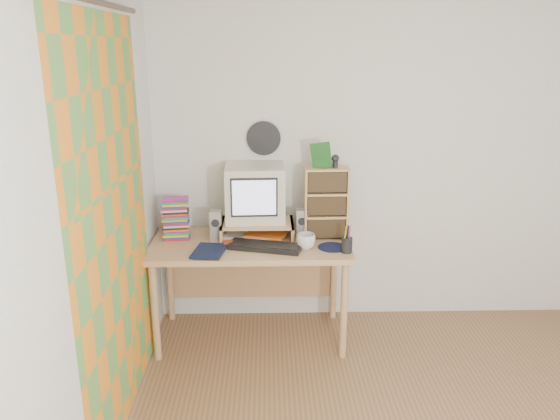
{
  "coord_description": "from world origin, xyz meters",
  "views": [
    {
      "loc": [
        -0.9,
        -2.25,
        2.08
      ],
      "look_at": [
        -0.82,
        1.33,
        1.0
      ],
      "focal_mm": 35.0,
      "sensor_mm": 36.0,
      "label": 1
    }
  ],
  "objects_px": {
    "mug": "(306,241)",
    "diary": "(194,249)",
    "desk": "(251,256)",
    "cd_rack": "(326,203)",
    "crt_monitor": "(255,193)",
    "dvd_stack": "(176,221)",
    "keyboard": "(265,247)"
  },
  "relations": [
    {
      "from": "cd_rack",
      "to": "dvd_stack",
      "type": "bearing_deg",
      "value": 179.02
    },
    {
      "from": "crt_monitor",
      "to": "cd_rack",
      "type": "height_order",
      "value": "cd_rack"
    },
    {
      "from": "cd_rack",
      "to": "desk",
      "type": "bearing_deg",
      "value": -177.75
    },
    {
      "from": "diary",
      "to": "keyboard",
      "type": "bearing_deg",
      "value": 14.77
    },
    {
      "from": "crt_monitor",
      "to": "mug",
      "type": "height_order",
      "value": "crt_monitor"
    },
    {
      "from": "crt_monitor",
      "to": "cd_rack",
      "type": "relative_size",
      "value": 0.8
    },
    {
      "from": "crt_monitor",
      "to": "dvd_stack",
      "type": "relative_size",
      "value": 1.63
    },
    {
      "from": "keyboard",
      "to": "cd_rack",
      "type": "distance_m",
      "value": 0.55
    },
    {
      "from": "cd_rack",
      "to": "keyboard",
      "type": "bearing_deg",
      "value": -152.94
    },
    {
      "from": "diary",
      "to": "crt_monitor",
      "type": "bearing_deg",
      "value": 48.77
    },
    {
      "from": "mug",
      "to": "cd_rack",
      "type": "bearing_deg",
      "value": 56.04
    },
    {
      "from": "mug",
      "to": "diary",
      "type": "xyz_separation_m",
      "value": [
        -0.75,
        -0.05,
        -0.03
      ]
    },
    {
      "from": "keyboard",
      "to": "mug",
      "type": "bearing_deg",
      "value": 15.81
    },
    {
      "from": "keyboard",
      "to": "diary",
      "type": "height_order",
      "value": "diary"
    },
    {
      "from": "desk",
      "to": "dvd_stack",
      "type": "relative_size",
      "value": 5.47
    },
    {
      "from": "mug",
      "to": "diary",
      "type": "bearing_deg",
      "value": -176.03
    },
    {
      "from": "desk",
      "to": "diary",
      "type": "height_order",
      "value": "diary"
    },
    {
      "from": "crt_monitor",
      "to": "cd_rack",
      "type": "distance_m",
      "value": 0.51
    },
    {
      "from": "desk",
      "to": "crt_monitor",
      "type": "relative_size",
      "value": 3.36
    },
    {
      "from": "dvd_stack",
      "to": "keyboard",
      "type": "bearing_deg",
      "value": -27.02
    },
    {
      "from": "crt_monitor",
      "to": "desk",
      "type": "bearing_deg",
      "value": -113.32
    },
    {
      "from": "desk",
      "to": "keyboard",
      "type": "relative_size",
      "value": 2.82
    },
    {
      "from": "cd_rack",
      "to": "diary",
      "type": "height_order",
      "value": "cd_rack"
    },
    {
      "from": "keyboard",
      "to": "diary",
      "type": "distance_m",
      "value": 0.48
    },
    {
      "from": "desk",
      "to": "keyboard",
      "type": "xyz_separation_m",
      "value": [
        0.11,
        -0.2,
        0.15
      ]
    },
    {
      "from": "keyboard",
      "to": "diary",
      "type": "xyz_separation_m",
      "value": [
        -0.47,
        -0.05,
        0.01
      ]
    },
    {
      "from": "dvd_stack",
      "to": "diary",
      "type": "relative_size",
      "value": 1.03
    },
    {
      "from": "dvd_stack",
      "to": "diary",
      "type": "bearing_deg",
      "value": -66.93
    },
    {
      "from": "crt_monitor",
      "to": "dvd_stack",
      "type": "height_order",
      "value": "crt_monitor"
    },
    {
      "from": "cd_rack",
      "to": "mug",
      "type": "relative_size",
      "value": 3.91
    },
    {
      "from": "keyboard",
      "to": "mug",
      "type": "relative_size",
      "value": 3.75
    },
    {
      "from": "keyboard",
      "to": "cd_rack",
      "type": "relative_size",
      "value": 0.96
    }
  ]
}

